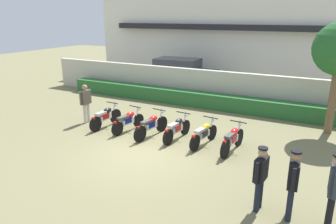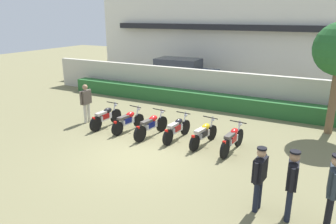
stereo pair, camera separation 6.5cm
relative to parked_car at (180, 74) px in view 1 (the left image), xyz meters
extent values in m
plane|color=olive|center=(3.13, -9.63, -0.94)|extent=(60.00, 60.00, 0.00)
cube|color=silver|center=(3.13, 5.60, 2.46)|extent=(21.93, 6.00, 6.79)
cube|color=black|center=(3.13, 2.35, 2.80)|extent=(18.42, 0.50, 0.36)
cube|color=#BCB7A8|center=(3.13, -2.60, -0.05)|extent=(20.83, 0.30, 1.78)
cube|color=#28602D|center=(3.13, -3.30, -0.57)|extent=(16.67, 0.70, 0.74)
cube|color=navy|center=(0.05, 0.00, -0.20)|extent=(4.58, 2.04, 1.00)
cube|color=#2D333D|center=(-0.15, -0.01, 0.63)|extent=(2.77, 1.82, 0.65)
cylinder|color=black|center=(1.58, 0.99, -0.60)|extent=(0.69, 0.25, 0.68)
cylinder|color=black|center=(1.66, -0.85, -0.60)|extent=(0.69, 0.25, 0.68)
cylinder|color=black|center=(-1.56, 0.86, -0.60)|extent=(0.69, 0.25, 0.68)
cylinder|color=black|center=(-1.48, -0.99, -0.60)|extent=(0.69, 0.25, 0.68)
cylinder|color=brown|center=(8.63, -4.41, 0.36)|extent=(0.30, 0.30, 2.60)
cylinder|color=black|center=(0.45, -7.37, -0.63)|extent=(0.13, 0.62, 0.62)
cylinder|color=black|center=(0.37, -8.58, -0.63)|extent=(0.13, 0.62, 0.62)
cube|color=silver|center=(0.41, -8.02, -0.48)|extent=(0.24, 0.61, 0.22)
ellipsoid|color=black|center=(0.42, -7.86, -0.25)|extent=(0.25, 0.45, 0.22)
cube|color=#B2ADA3|center=(0.39, -8.25, -0.27)|extent=(0.23, 0.53, 0.10)
cube|color=red|center=(0.37, -8.68, -0.35)|extent=(0.10, 0.09, 0.08)
cylinder|color=silver|center=(0.45, -7.46, -0.31)|extent=(0.06, 0.23, 0.65)
cylinder|color=black|center=(0.44, -7.55, 0.01)|extent=(0.60, 0.07, 0.04)
sphere|color=silver|center=(0.45, -7.35, -0.13)|extent=(0.14, 0.14, 0.14)
cylinder|color=silver|center=(0.27, -8.27, -0.61)|extent=(0.10, 0.55, 0.07)
cube|color=#A51414|center=(0.41, -8.07, -0.43)|extent=(0.26, 0.37, 0.20)
cylinder|color=black|center=(1.59, -7.32, -0.65)|extent=(0.18, 0.57, 0.56)
cylinder|color=black|center=(1.40, -8.54, -0.65)|extent=(0.18, 0.57, 0.56)
cube|color=silver|center=(1.49, -7.98, -0.50)|extent=(0.29, 0.62, 0.22)
ellipsoid|color=red|center=(1.52, -7.81, -0.27)|extent=(0.29, 0.47, 0.22)
cube|color=#4C4742|center=(1.46, -8.21, -0.29)|extent=(0.28, 0.54, 0.10)
cube|color=red|center=(1.39, -8.64, -0.37)|extent=(0.11, 0.09, 0.08)
cylinder|color=silver|center=(1.58, -7.41, -0.33)|extent=(0.08, 0.23, 0.65)
cylinder|color=black|center=(1.57, -7.50, -0.01)|extent=(0.60, 0.13, 0.04)
sphere|color=silver|center=(1.60, -7.30, -0.15)|extent=(0.14, 0.14, 0.14)
cylinder|color=silver|center=(1.33, -8.21, -0.63)|extent=(0.15, 0.55, 0.07)
cube|color=navy|center=(1.48, -8.03, -0.45)|extent=(0.29, 0.39, 0.20)
cylinder|color=black|center=(2.71, -7.35, -0.62)|extent=(0.18, 0.64, 0.63)
cylinder|color=black|center=(2.53, -8.68, -0.62)|extent=(0.18, 0.64, 0.63)
cube|color=silver|center=(2.61, -8.06, -0.47)|extent=(0.28, 0.62, 0.22)
ellipsoid|color=red|center=(2.64, -7.89, -0.24)|extent=(0.28, 0.47, 0.22)
cube|color=#4C4742|center=(2.58, -8.29, -0.26)|extent=(0.27, 0.54, 0.10)
cube|color=red|center=(2.51, -8.78, -0.34)|extent=(0.11, 0.09, 0.08)
cylinder|color=silver|center=(2.70, -7.44, -0.30)|extent=(0.08, 0.23, 0.65)
cylinder|color=black|center=(2.69, -7.53, 0.02)|extent=(0.60, 0.12, 0.04)
sphere|color=silver|center=(2.72, -7.33, -0.12)|extent=(0.14, 0.14, 0.14)
cylinder|color=silver|center=(2.46, -8.29, -0.60)|extent=(0.15, 0.55, 0.07)
cube|color=navy|center=(2.61, -8.11, -0.42)|extent=(0.29, 0.39, 0.20)
cylinder|color=black|center=(3.69, -7.22, -0.64)|extent=(0.14, 0.60, 0.59)
cylinder|color=black|center=(3.57, -8.46, -0.64)|extent=(0.14, 0.60, 0.59)
cube|color=silver|center=(3.63, -7.89, -0.49)|extent=(0.25, 0.62, 0.22)
ellipsoid|color=black|center=(3.64, -7.72, -0.26)|extent=(0.26, 0.46, 0.22)
cube|color=#B2ADA3|center=(3.61, -8.12, -0.28)|extent=(0.25, 0.54, 0.10)
cube|color=red|center=(3.56, -8.56, -0.36)|extent=(0.11, 0.09, 0.08)
cylinder|color=silver|center=(3.68, -7.31, -0.32)|extent=(0.07, 0.23, 0.65)
cylinder|color=black|center=(3.67, -7.40, 0.00)|extent=(0.60, 0.09, 0.04)
sphere|color=silver|center=(3.69, -7.20, -0.14)|extent=(0.14, 0.14, 0.14)
cylinder|color=silver|center=(3.48, -8.13, -0.62)|extent=(0.12, 0.55, 0.07)
cube|color=#A51414|center=(3.62, -7.94, -0.44)|extent=(0.27, 0.38, 0.20)
cylinder|color=black|center=(4.80, -7.26, -0.65)|extent=(0.17, 0.58, 0.58)
cylinder|color=black|center=(4.62, -8.49, -0.65)|extent=(0.17, 0.58, 0.58)
cube|color=silver|center=(4.70, -7.92, -0.50)|extent=(0.29, 0.62, 0.22)
ellipsoid|color=yellow|center=(4.73, -7.75, -0.27)|extent=(0.28, 0.47, 0.22)
cube|color=#B2ADA3|center=(4.67, -8.15, -0.29)|extent=(0.27, 0.54, 0.10)
cube|color=red|center=(4.60, -8.58, -0.37)|extent=(0.11, 0.09, 0.08)
cylinder|color=silver|center=(4.79, -7.35, -0.33)|extent=(0.08, 0.23, 0.65)
cylinder|color=black|center=(4.77, -7.44, -0.01)|extent=(0.60, 0.12, 0.04)
sphere|color=silver|center=(4.80, -7.24, -0.15)|extent=(0.14, 0.14, 0.14)
cylinder|color=silver|center=(4.55, -8.15, -0.63)|extent=(0.15, 0.55, 0.07)
cube|color=black|center=(4.69, -7.97, -0.45)|extent=(0.29, 0.39, 0.20)
cylinder|color=black|center=(5.84, -7.35, -0.62)|extent=(0.16, 0.64, 0.63)
cylinder|color=black|center=(5.71, -8.55, -0.62)|extent=(0.16, 0.64, 0.63)
cube|color=silver|center=(5.77, -8.00, -0.47)|extent=(0.26, 0.62, 0.22)
ellipsoid|color=red|center=(5.79, -7.83, -0.24)|extent=(0.26, 0.46, 0.22)
cube|color=#4C4742|center=(5.75, -8.23, -0.26)|extent=(0.25, 0.54, 0.10)
cube|color=red|center=(5.70, -8.65, -0.34)|extent=(0.11, 0.09, 0.08)
cylinder|color=silver|center=(5.83, -7.44, -0.30)|extent=(0.07, 0.23, 0.65)
cylinder|color=black|center=(5.82, -7.53, 0.02)|extent=(0.60, 0.10, 0.04)
sphere|color=silver|center=(5.84, -7.33, -0.12)|extent=(0.14, 0.14, 0.14)
cylinder|color=silver|center=(5.63, -8.24, -0.60)|extent=(0.13, 0.55, 0.07)
cube|color=#A51414|center=(5.77, -8.05, -0.42)|extent=(0.28, 0.38, 0.20)
cylinder|color=beige|center=(-0.70, -7.77, -0.52)|extent=(0.13, 0.13, 0.83)
cylinder|color=beige|center=(-0.70, -7.99, -0.52)|extent=(0.13, 0.13, 0.83)
cube|color=brown|center=(-0.70, -7.88, 0.19)|extent=(0.22, 0.49, 0.59)
cylinder|color=brown|center=(-0.70, -7.58, 0.21)|extent=(0.09, 0.09, 0.56)
cylinder|color=brown|center=(-0.70, -8.17, 0.21)|extent=(0.09, 0.09, 0.56)
sphere|color=#9E7556|center=(-0.70, -7.88, 0.63)|extent=(0.23, 0.23, 0.23)
cylinder|color=black|center=(7.26, -11.02, -0.54)|extent=(0.13, 0.13, 0.79)
cylinder|color=black|center=(7.29, -10.81, -0.54)|extent=(0.13, 0.13, 0.79)
cube|color=black|center=(7.28, -10.91, 0.13)|extent=(0.27, 0.48, 0.56)
cylinder|color=black|center=(7.24, -11.19, 0.15)|extent=(0.09, 0.09, 0.53)
cylinder|color=black|center=(7.31, -10.64, 0.15)|extent=(0.09, 0.09, 0.53)
sphere|color=tan|center=(7.28, -10.91, 0.55)|extent=(0.21, 0.21, 0.21)
cylinder|color=black|center=(7.28, -10.91, 0.66)|extent=(0.22, 0.22, 0.04)
cylinder|color=black|center=(7.99, -11.05, -0.52)|extent=(0.13, 0.13, 0.83)
cylinder|color=black|center=(7.97, -10.83, -0.52)|extent=(0.13, 0.13, 0.83)
cube|color=black|center=(7.98, -10.94, 0.18)|extent=(0.26, 0.50, 0.59)
cylinder|color=black|center=(8.01, -11.23, 0.20)|extent=(0.09, 0.09, 0.56)
cylinder|color=black|center=(7.95, -10.65, 0.20)|extent=(0.09, 0.09, 0.56)
sphere|color=#9E7556|center=(7.98, -10.94, 0.62)|extent=(0.22, 0.22, 0.22)
cylinder|color=black|center=(7.98, -10.94, 0.73)|extent=(0.24, 0.24, 0.04)
cylinder|color=black|center=(8.79, -11.03, -0.50)|extent=(0.13, 0.13, 0.86)
cylinder|color=black|center=(8.79, -10.81, -0.50)|extent=(0.13, 0.13, 0.86)
cube|color=#28333D|center=(8.79, -10.92, 0.23)|extent=(0.23, 0.51, 0.61)
cylinder|color=#28333D|center=(8.79, -11.22, 0.25)|extent=(0.09, 0.09, 0.58)
cylinder|color=#28333D|center=(8.79, -10.62, 0.25)|extent=(0.09, 0.09, 0.58)
camera|label=1|loc=(8.37, -17.69, 3.54)|focal=33.42mm
camera|label=2|loc=(8.43, -17.66, 3.54)|focal=33.42mm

